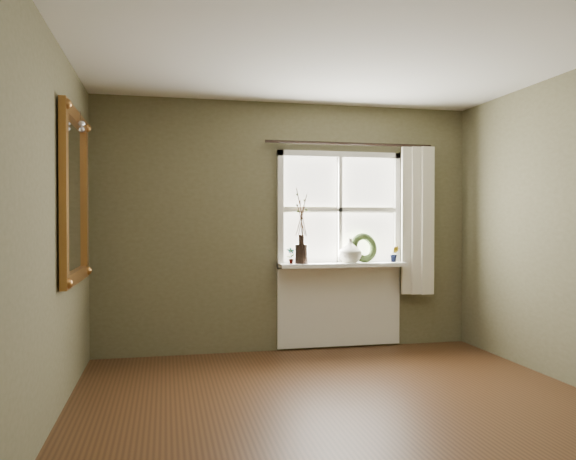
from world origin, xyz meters
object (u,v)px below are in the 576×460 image
(cream_vase, at_px, (350,251))
(wreath, at_px, (364,251))
(dark_jug, at_px, (301,254))
(gilt_mirror, at_px, (75,197))

(cream_vase, xyz_separation_m, wreath, (0.17, 0.04, -0.01))
(dark_jug, distance_m, cream_vase, 0.53)
(dark_jug, xyz_separation_m, wreath, (0.70, 0.04, 0.02))
(wreath, height_order, gilt_mirror, gilt_mirror)
(dark_jug, bearing_deg, gilt_mirror, -154.44)
(dark_jug, distance_m, wreath, 0.70)
(cream_vase, relative_size, gilt_mirror, 0.19)
(dark_jug, xyz_separation_m, gilt_mirror, (-2.07, -0.99, 0.53))
(wreath, bearing_deg, cream_vase, -179.69)
(wreath, bearing_deg, gilt_mirror, -172.74)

